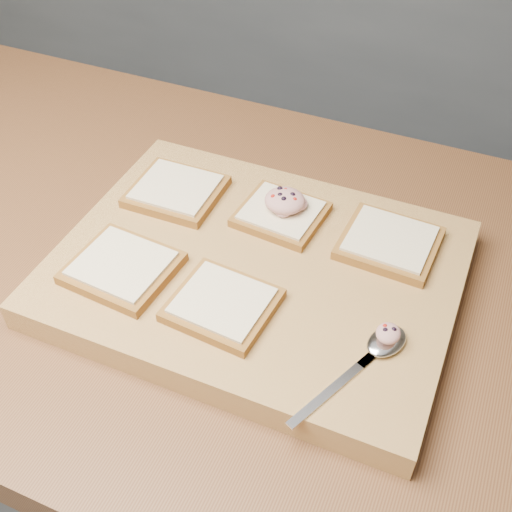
{
  "coord_description": "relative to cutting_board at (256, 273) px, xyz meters",
  "views": [
    {
      "loc": [
        0.27,
        -0.58,
        1.54
      ],
      "look_at": [
        0.03,
        -0.03,
        0.95
      ],
      "focal_mm": 45.0,
      "sensor_mm": 36.0,
      "label": 1
    }
  ],
  "objects": [
    {
      "name": "bread_near_center",
      "position": [
        -0.01,
        -0.09,
        0.03
      ],
      "size": [
        0.13,
        0.12,
        0.02
      ],
      "color": "#945B26",
      "rests_on": "cutting_board"
    },
    {
      "name": "bread_far_center",
      "position": [
        -0.0,
        0.09,
        0.03
      ],
      "size": [
        0.12,
        0.11,
        0.02
      ],
      "color": "#945B26",
      "rests_on": "cutting_board"
    },
    {
      "name": "cutting_board",
      "position": [
        0.0,
        0.0,
        0.0
      ],
      "size": [
        0.52,
        0.4,
        0.04
      ],
      "primitive_type": "cube",
      "color": "tan",
      "rests_on": "island_counter"
    },
    {
      "name": "bread_far_left",
      "position": [
        -0.16,
        0.08,
        0.03
      ],
      "size": [
        0.13,
        0.12,
        0.02
      ],
      "color": "#945B26",
      "rests_on": "cutting_board"
    },
    {
      "name": "island_counter",
      "position": [
        -0.03,
        0.03,
        -0.47
      ],
      "size": [
        2.0,
        0.8,
        0.9
      ],
      "color": "slate",
      "rests_on": "ground"
    },
    {
      "name": "spoon_salad",
      "position": [
        0.19,
        -0.07,
        0.04
      ],
      "size": [
        0.03,
        0.03,
        0.02
      ],
      "color": "tan",
      "rests_on": "spoon"
    },
    {
      "name": "bread_far_right",
      "position": [
        0.15,
        0.1,
        0.03
      ],
      "size": [
        0.13,
        0.12,
        0.02
      ],
      "color": "#945B26",
      "rests_on": "cutting_board"
    },
    {
      "name": "spoon",
      "position": [
        0.19,
        -0.08,
        0.03
      ],
      "size": [
        0.1,
        0.18,
        0.01
      ],
      "color": "silver",
      "rests_on": "cutting_board"
    },
    {
      "name": "bread_near_left",
      "position": [
        -0.15,
        -0.09,
        0.03
      ],
      "size": [
        0.14,
        0.13,
        0.02
      ],
      "color": "#945B26",
      "rests_on": "cutting_board"
    },
    {
      "name": "back_counter",
      "position": [
        -0.03,
        1.46,
        -0.45
      ],
      "size": [
        3.6,
        0.62,
        0.94
      ],
      "color": "slate",
      "rests_on": "ground"
    },
    {
      "name": "tuna_salad_dollop",
      "position": [
        0.0,
        0.1,
        0.05
      ],
      "size": [
        0.06,
        0.05,
        0.03
      ],
      "color": "tan",
      "rests_on": "bread_far_center"
    }
  ]
}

